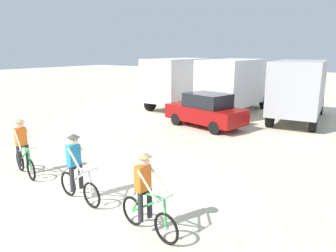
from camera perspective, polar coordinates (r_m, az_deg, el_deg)
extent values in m
plane|color=beige|center=(8.93, -16.50, -12.59)|extent=(120.00, 120.00, 0.00)
cube|color=white|center=(21.33, 1.68, 8.53)|extent=(2.40, 5.20, 2.70)
cube|color=silver|center=(24.32, 5.95, 7.89)|extent=(2.20, 1.50, 2.00)
cube|color=black|center=(24.91, 6.72, 8.81)|extent=(2.02, 0.08, 0.80)
cylinder|color=black|center=(24.84, 3.69, 5.73)|extent=(0.32, 1.00, 1.00)
cylinder|color=black|center=(23.90, 7.95, 5.32)|extent=(0.32, 1.00, 1.00)
cylinder|color=black|center=(20.70, -3.24, 4.18)|extent=(0.32, 1.00, 1.00)
cylinder|color=black|center=(19.57, 1.57, 3.65)|extent=(0.32, 1.00, 1.00)
cube|color=white|center=(19.57, 11.54, 7.82)|extent=(2.47, 5.23, 2.70)
cube|color=silver|center=(22.78, 14.86, 7.14)|extent=(2.22, 1.53, 2.00)
cube|color=black|center=(23.40, 15.50, 8.12)|extent=(2.02, 0.11, 0.80)
cylinder|color=black|center=(23.17, 12.25, 4.89)|extent=(0.33, 1.00, 1.00)
cylinder|color=black|center=(22.49, 17.07, 4.35)|extent=(0.33, 1.00, 1.00)
cylinder|color=black|center=(18.69, 6.41, 3.10)|extent=(0.33, 1.00, 1.00)
cylinder|color=black|center=(17.85, 12.20, 2.39)|extent=(0.33, 1.00, 1.00)
cube|color=#9E9EA3|center=(18.30, 22.61, 6.68)|extent=(2.82, 5.38, 2.70)
cube|color=silver|center=(21.71, 23.55, 6.18)|extent=(2.32, 1.68, 2.00)
cube|color=black|center=(22.37, 23.82, 7.24)|extent=(2.02, 0.25, 0.80)
cylinder|color=black|center=(21.86, 20.62, 3.83)|extent=(0.40, 1.02, 1.00)
cylinder|color=black|center=(21.68, 25.95, 3.25)|extent=(0.40, 1.02, 1.00)
cylinder|color=black|center=(17.01, 18.08, 1.48)|extent=(0.40, 1.02, 1.00)
cylinder|color=black|center=(16.77, 24.92, 0.72)|extent=(0.40, 1.02, 1.00)
cube|color=maroon|center=(16.23, 6.74, 2.24)|extent=(4.50, 2.73, 0.76)
cube|color=black|center=(16.01, 7.21, 4.68)|extent=(2.43, 2.06, 0.68)
cylinder|color=black|center=(16.63, 1.55, 1.26)|extent=(0.67, 0.37, 0.64)
cylinder|color=black|center=(17.73, 5.18, 1.97)|extent=(0.67, 0.37, 0.64)
cylinder|color=black|center=(14.92, 8.50, -0.32)|extent=(0.67, 0.37, 0.64)
cylinder|color=black|center=(16.13, 12.01, 0.58)|extent=(0.67, 0.37, 0.64)
torus|color=black|center=(10.44, -23.65, -7.29)|extent=(0.67, 0.24, 0.68)
cylinder|color=silver|center=(10.44, -23.65, -7.29)|extent=(0.10, 0.10, 0.08)
torus|color=black|center=(11.40, -25.31, -5.75)|extent=(0.67, 0.24, 0.68)
cylinder|color=silver|center=(11.40, -25.31, -5.75)|extent=(0.10, 0.10, 0.08)
cylinder|color=green|center=(10.84, -24.72, -4.86)|extent=(1.00, 0.32, 0.68)
cylinder|color=green|center=(10.60, -24.60, -3.65)|extent=(0.65, 0.22, 0.13)
cylinder|color=green|center=(11.15, -25.20, -4.62)|extent=(0.39, 0.15, 0.59)
cylinder|color=green|center=(10.36, -23.86, -5.59)|extent=(0.11, 0.07, 0.64)
cylinder|color=silver|center=(10.29, -24.08, -3.87)|extent=(0.17, 0.51, 0.04)
cube|color=black|center=(10.91, -25.10, -3.30)|extent=(0.26, 0.18, 0.06)
cube|color=orange|center=(10.81, -25.23, -1.75)|extent=(0.28, 0.36, 0.56)
sphere|color=beige|center=(10.67, -25.36, 0.26)|extent=(0.22, 0.22, 0.22)
cone|color=tan|center=(10.64, -25.43, 0.94)|extent=(0.32, 0.32, 0.10)
cylinder|color=#26262B|center=(10.95, -24.18, -4.79)|extent=(0.12, 0.12, 0.66)
cylinder|color=#26262B|center=(10.89, -25.48, -5.03)|extent=(0.12, 0.12, 0.66)
cylinder|color=beige|center=(10.55, -23.77, -2.04)|extent=(0.63, 0.17, 0.53)
cylinder|color=beige|center=(10.45, -25.64, -2.37)|extent=(0.61, 0.25, 0.53)
torus|color=black|center=(8.23, -13.73, -12.11)|extent=(0.68, 0.15, 0.68)
cylinder|color=silver|center=(8.23, -13.73, -12.11)|extent=(0.09, 0.09, 0.08)
torus|color=black|center=(9.04, -17.69, -9.98)|extent=(0.68, 0.15, 0.68)
cylinder|color=silver|center=(9.04, -17.69, -9.98)|extent=(0.09, 0.09, 0.08)
cylinder|color=silver|center=(8.52, -16.04, -8.99)|extent=(1.03, 0.18, 0.68)
cylinder|color=silver|center=(8.28, -15.51, -7.53)|extent=(0.66, 0.13, 0.13)
cylinder|color=silver|center=(8.79, -17.22, -8.64)|extent=(0.39, 0.10, 0.59)
cylinder|color=silver|center=(8.11, -13.96, -10.02)|extent=(0.11, 0.06, 0.64)
cylinder|color=silver|center=(8.01, -14.20, -7.86)|extent=(0.10, 0.52, 0.04)
cube|color=black|center=(8.55, -16.74, -7.03)|extent=(0.25, 0.15, 0.06)
cube|color=teal|center=(8.43, -16.81, -5.08)|extent=(0.24, 0.34, 0.56)
sphere|color=beige|center=(8.27, -16.77, -2.54)|extent=(0.22, 0.22, 0.22)
cone|color=#333333|center=(8.23, -16.83, -1.67)|extent=(0.32, 0.32, 0.10)
cylinder|color=#26262B|center=(8.65, -15.59, -8.82)|extent=(0.12, 0.12, 0.66)
cylinder|color=#26262B|center=(8.53, -17.05, -9.26)|extent=(0.12, 0.12, 0.66)
cylinder|color=beige|center=(8.26, -14.48, -5.43)|extent=(0.63, 0.09, 0.53)
cylinder|color=beige|center=(8.07, -16.57, -6.01)|extent=(0.63, 0.17, 0.53)
torus|color=black|center=(6.67, -0.34, -18.16)|extent=(0.68, 0.18, 0.68)
cylinder|color=silver|center=(6.67, -0.34, -18.16)|extent=(0.09, 0.09, 0.08)
torus|color=black|center=(7.34, -6.46, -15.08)|extent=(0.68, 0.18, 0.68)
cylinder|color=silver|center=(7.34, -6.46, -15.08)|extent=(0.09, 0.09, 0.08)
cylinder|color=green|center=(6.86, -3.76, -14.18)|extent=(1.02, 0.23, 0.68)
cylinder|color=green|center=(6.62, -2.76, -12.52)|extent=(0.66, 0.17, 0.13)
cylinder|color=green|center=(7.09, -5.60, -13.58)|extent=(0.39, 0.12, 0.59)
cylinder|color=green|center=(6.53, -0.51, -15.68)|extent=(0.11, 0.07, 0.64)
cylinder|color=silver|center=(6.39, -0.68, -13.10)|extent=(0.13, 0.52, 0.04)
cube|color=black|center=(6.84, -4.69, -11.74)|extent=(0.26, 0.16, 0.06)
cube|color=orange|center=(6.70, -4.63, -9.39)|extent=(0.25, 0.35, 0.56)
sphere|color=beige|center=(6.51, -4.34, -6.30)|extent=(0.22, 0.22, 0.22)
cone|color=tan|center=(6.47, -4.36, -5.21)|extent=(0.32, 0.32, 0.10)
cylinder|color=#26262B|center=(7.00, -3.38, -13.85)|extent=(0.12, 0.12, 0.66)
cylinder|color=#26262B|center=(6.84, -5.02, -14.54)|extent=(0.12, 0.12, 0.66)
cylinder|color=beige|center=(6.59, -1.46, -9.89)|extent=(0.63, 0.12, 0.53)
cylinder|color=beige|center=(6.37, -3.79, -10.80)|extent=(0.62, 0.20, 0.53)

